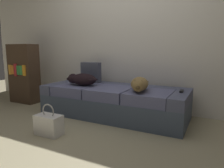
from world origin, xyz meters
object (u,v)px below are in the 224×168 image
Objects in this scene: tv_remote at (182,91)px; handbag at (49,124)px; dog_tan at (139,84)px; throw_pillow at (91,72)px; bookshelf at (24,74)px; dog_dark at (82,79)px; couch at (114,101)px.

handbag is at bearing -145.19° from tv_remote.
tv_remote is at bearing 21.83° from dog_tan.
throw_pillow reaches higher than handbag.
handbag is at bearing -32.51° from bookshelf.
bookshelf is (-2.35, 0.12, 0.01)m from dog_tan.
tv_remote is 0.14× the size of bookshelf.
dog_dark is 0.51× the size of bookshelf.
tv_remote reaches higher than couch.
dog_dark is 0.35m from throw_pillow.
couch is 1.97× the size of bookshelf.
dog_tan is at bearing -19.94° from throw_pillow.
bookshelf is at bearing 147.49° from handbag.
bookshelf reaches higher than tv_remote.
bookshelf reaches higher than dog_dark.
tv_remote is (0.98, 0.07, 0.24)m from couch.
dog_tan is 2.36m from bookshelf.
throw_pillow reaches higher than dog_tan.
dog_dark is at bearing -81.78° from throw_pillow.
handbag is 0.34× the size of bookshelf.
bookshelf is (-1.35, -0.24, -0.07)m from throw_pillow.
couch is 3.89× the size of dog_dark.
throw_pillow is (-1.00, 0.36, 0.07)m from dog_tan.
dog_tan is (0.95, -0.03, -0.00)m from dog_dark.
handbag is (0.19, -1.22, -0.49)m from throw_pillow.
dog_dark reaches higher than tv_remote.
tv_remote is 0.44× the size of throw_pillow.
throw_pillow reaches higher than dog_dark.
dog_tan is at bearing 46.63° from handbag.
couch is 5.74× the size of handbag.
throw_pillow is (-0.05, 0.34, 0.07)m from dog_dark.
bookshelf is at bearing 177.77° from tv_remote.
dog_dark is at bearing -176.94° from tv_remote.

